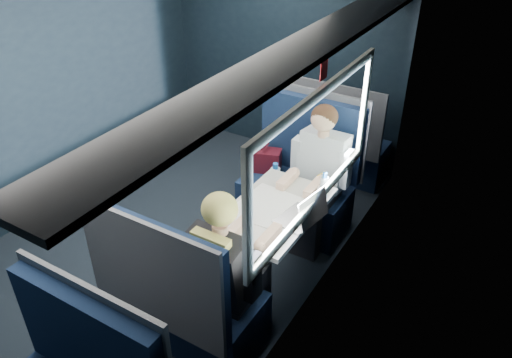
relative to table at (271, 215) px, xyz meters
The scene contains 12 objects.
ground 1.23m from the table, behind, with size 2.80×4.20×0.01m, color black.
room_shell 1.30m from the table, behind, with size 3.00×4.40×2.40m.
table is the anchor object (origin of this frame).
seat_bay_near 0.93m from the table, 102.57° to the left, with size 1.07×0.62×1.26m.
seat_bay_far 0.93m from the table, 101.78° to the right, with size 1.04×0.62×1.26m.
seat_row_front 1.82m from the table, 95.80° to the left, with size 1.04×0.51×1.16m.
man 0.70m from the table, 84.48° to the left, with size 0.53×0.56×1.32m.
woman 0.71m from the table, 84.55° to the right, with size 0.53×0.56×1.32m.
papers 0.14m from the table, 92.29° to the right, with size 0.49×0.71×0.01m, color white.
laptop 0.33m from the table, ahead, with size 0.29×0.36×0.24m.
bottle_small 0.47m from the table, 49.09° to the left, with size 0.07×0.07×0.22m.
cup 0.43m from the table, 48.35° to the left, with size 0.07×0.07×0.09m, color white.
Camera 1 is at (2.53, -2.72, 2.94)m, focal length 35.00 mm.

